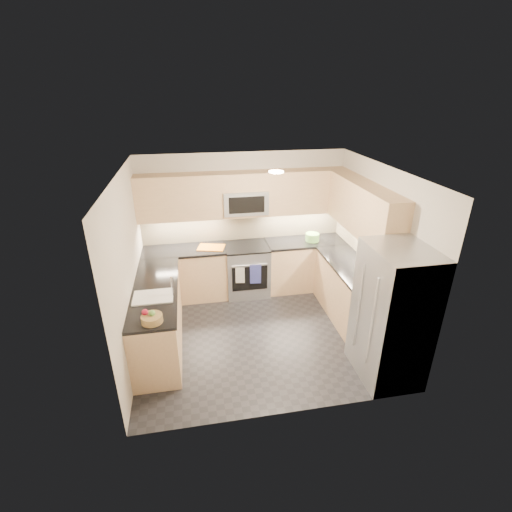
% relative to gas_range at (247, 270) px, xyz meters
% --- Properties ---
extents(floor, '(3.60, 3.20, 0.00)m').
position_rel_gas_range_xyz_m(floor, '(0.00, -1.28, -0.46)').
color(floor, black).
rests_on(floor, ground).
extents(ceiling, '(3.60, 3.20, 0.02)m').
position_rel_gas_range_xyz_m(ceiling, '(0.00, -1.28, 2.04)').
color(ceiling, beige).
rests_on(ceiling, wall_back).
extents(wall_back, '(3.60, 0.02, 2.50)m').
position_rel_gas_range_xyz_m(wall_back, '(0.00, 0.32, 0.79)').
color(wall_back, beige).
rests_on(wall_back, floor).
extents(wall_front, '(3.60, 0.02, 2.50)m').
position_rel_gas_range_xyz_m(wall_front, '(0.00, -2.88, 0.79)').
color(wall_front, beige).
rests_on(wall_front, floor).
extents(wall_left, '(0.02, 3.20, 2.50)m').
position_rel_gas_range_xyz_m(wall_left, '(-1.80, -1.28, 0.79)').
color(wall_left, beige).
rests_on(wall_left, floor).
extents(wall_right, '(0.02, 3.20, 2.50)m').
position_rel_gas_range_xyz_m(wall_right, '(1.80, -1.28, 0.79)').
color(wall_right, beige).
rests_on(wall_right, floor).
extents(base_cab_back_left, '(1.42, 0.60, 0.90)m').
position_rel_gas_range_xyz_m(base_cab_back_left, '(-1.09, 0.02, -0.01)').
color(base_cab_back_left, '#DEB485').
rests_on(base_cab_back_left, floor).
extents(base_cab_back_right, '(1.42, 0.60, 0.90)m').
position_rel_gas_range_xyz_m(base_cab_back_right, '(1.09, 0.02, -0.01)').
color(base_cab_back_right, '#DEB485').
rests_on(base_cab_back_right, floor).
extents(base_cab_right, '(0.60, 1.70, 0.90)m').
position_rel_gas_range_xyz_m(base_cab_right, '(1.50, -1.12, -0.01)').
color(base_cab_right, '#DEB485').
rests_on(base_cab_right, floor).
extents(base_cab_peninsula, '(0.60, 2.00, 0.90)m').
position_rel_gas_range_xyz_m(base_cab_peninsula, '(-1.50, -1.28, -0.01)').
color(base_cab_peninsula, '#DEB485').
rests_on(base_cab_peninsula, floor).
extents(countertop_back_left, '(1.42, 0.63, 0.04)m').
position_rel_gas_range_xyz_m(countertop_back_left, '(-1.09, 0.02, 0.47)').
color(countertop_back_left, black).
rests_on(countertop_back_left, base_cab_back_left).
extents(countertop_back_right, '(1.42, 0.63, 0.04)m').
position_rel_gas_range_xyz_m(countertop_back_right, '(1.09, 0.02, 0.47)').
color(countertop_back_right, black).
rests_on(countertop_back_right, base_cab_back_right).
extents(countertop_right, '(0.63, 1.70, 0.04)m').
position_rel_gas_range_xyz_m(countertop_right, '(1.50, -1.12, 0.47)').
color(countertop_right, black).
rests_on(countertop_right, base_cab_right).
extents(countertop_peninsula, '(0.63, 2.00, 0.04)m').
position_rel_gas_range_xyz_m(countertop_peninsula, '(-1.50, -1.28, 0.47)').
color(countertop_peninsula, black).
rests_on(countertop_peninsula, base_cab_peninsula).
extents(upper_cab_back, '(3.60, 0.35, 0.75)m').
position_rel_gas_range_xyz_m(upper_cab_back, '(0.00, 0.15, 1.37)').
color(upper_cab_back, '#DEB485').
rests_on(upper_cab_back, wall_back).
extents(upper_cab_right, '(0.35, 1.95, 0.75)m').
position_rel_gas_range_xyz_m(upper_cab_right, '(1.62, -1.00, 1.37)').
color(upper_cab_right, '#DEB485').
rests_on(upper_cab_right, wall_right).
extents(backsplash_back, '(3.60, 0.01, 0.51)m').
position_rel_gas_range_xyz_m(backsplash_back, '(0.00, 0.32, 0.74)').
color(backsplash_back, tan).
rests_on(backsplash_back, wall_back).
extents(backsplash_right, '(0.01, 2.30, 0.51)m').
position_rel_gas_range_xyz_m(backsplash_right, '(1.80, -0.82, 0.74)').
color(backsplash_right, tan).
rests_on(backsplash_right, wall_right).
extents(gas_range, '(0.76, 0.65, 0.91)m').
position_rel_gas_range_xyz_m(gas_range, '(0.00, 0.00, 0.00)').
color(gas_range, gray).
rests_on(gas_range, floor).
extents(range_cooktop, '(0.76, 0.65, 0.03)m').
position_rel_gas_range_xyz_m(range_cooktop, '(0.00, 0.00, 0.46)').
color(range_cooktop, black).
rests_on(range_cooktop, gas_range).
extents(oven_door_glass, '(0.62, 0.02, 0.45)m').
position_rel_gas_range_xyz_m(oven_door_glass, '(0.00, -0.33, -0.01)').
color(oven_door_glass, black).
rests_on(oven_door_glass, gas_range).
extents(oven_handle, '(0.60, 0.02, 0.02)m').
position_rel_gas_range_xyz_m(oven_handle, '(0.00, -0.35, 0.26)').
color(oven_handle, '#B2B5BA').
rests_on(oven_handle, gas_range).
extents(microwave, '(0.76, 0.40, 0.40)m').
position_rel_gas_range_xyz_m(microwave, '(0.00, 0.12, 1.24)').
color(microwave, '#A5A7AD').
rests_on(microwave, upper_cab_back).
extents(microwave_door, '(0.60, 0.01, 0.28)m').
position_rel_gas_range_xyz_m(microwave_door, '(0.00, -0.08, 1.24)').
color(microwave_door, black).
rests_on(microwave_door, microwave).
extents(refrigerator, '(0.70, 0.90, 1.80)m').
position_rel_gas_range_xyz_m(refrigerator, '(1.45, -2.43, 0.45)').
color(refrigerator, '#9DA0A5').
rests_on(refrigerator, floor).
extents(fridge_handle_left, '(0.02, 0.02, 1.20)m').
position_rel_gas_range_xyz_m(fridge_handle_left, '(1.08, -2.61, 0.49)').
color(fridge_handle_left, '#B2B5BA').
rests_on(fridge_handle_left, refrigerator).
extents(fridge_handle_right, '(0.02, 0.02, 1.20)m').
position_rel_gas_range_xyz_m(fridge_handle_right, '(1.08, -2.25, 0.49)').
color(fridge_handle_right, '#B2B5BA').
rests_on(fridge_handle_right, refrigerator).
extents(sink_basin, '(0.52, 0.38, 0.16)m').
position_rel_gas_range_xyz_m(sink_basin, '(-1.50, -1.53, 0.42)').
color(sink_basin, white).
rests_on(sink_basin, base_cab_peninsula).
extents(faucet, '(0.03, 0.03, 0.28)m').
position_rel_gas_range_xyz_m(faucet, '(-1.24, -1.53, 0.62)').
color(faucet, silver).
rests_on(faucet, countertop_peninsula).
extents(utensil_bowl, '(0.25, 0.25, 0.14)m').
position_rel_gas_range_xyz_m(utensil_bowl, '(1.20, -0.01, 0.56)').
color(utensil_bowl, '#72BC50').
rests_on(utensil_bowl, countertop_back_right).
extents(cutting_board, '(0.52, 0.42, 0.01)m').
position_rel_gas_range_xyz_m(cutting_board, '(-0.62, 0.00, 0.49)').
color(cutting_board, orange).
rests_on(cutting_board, countertop_back_left).
extents(fruit_basket, '(0.28, 0.28, 0.09)m').
position_rel_gas_range_xyz_m(fruit_basket, '(-1.47, -2.10, 0.53)').
color(fruit_basket, '#A1814B').
rests_on(fruit_basket, countertop_peninsula).
extents(fruit_apple, '(0.08, 0.08, 0.08)m').
position_rel_gas_range_xyz_m(fruit_apple, '(-1.55, -2.05, 0.60)').
color(fruit_apple, '#AF142D').
rests_on(fruit_apple, fruit_basket).
extents(fruit_pear, '(0.08, 0.08, 0.08)m').
position_rel_gas_range_xyz_m(fruit_pear, '(-1.46, -2.09, 0.60)').
color(fruit_pear, '#62A044').
rests_on(fruit_pear, fruit_basket).
extents(dish_towel_check, '(0.16, 0.04, 0.29)m').
position_rel_gas_range_xyz_m(dish_towel_check, '(-0.17, -0.37, 0.10)').
color(dish_towel_check, silver).
rests_on(dish_towel_check, oven_handle).
extents(dish_towel_blue, '(0.19, 0.04, 0.36)m').
position_rel_gas_range_xyz_m(dish_towel_blue, '(0.09, -0.37, 0.10)').
color(dish_towel_blue, navy).
rests_on(dish_towel_blue, oven_handle).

